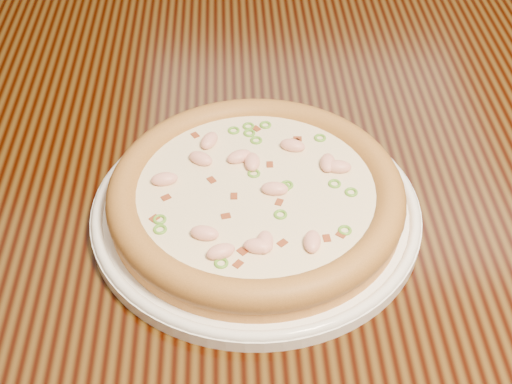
{
  "coord_description": "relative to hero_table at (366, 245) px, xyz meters",
  "views": [
    {
      "loc": [
        -0.48,
        -0.68,
        1.21
      ],
      "look_at": [
        -0.46,
        -0.22,
        0.78
      ],
      "focal_mm": 50.0,
      "sensor_mm": 36.0,
      "label": 1
    }
  ],
  "objects": [
    {
      "name": "hero_table",
      "position": [
        0.0,
        0.0,
        0.0
      ],
      "size": [
        1.2,
        0.8,
        0.75
      ],
      "color": "black",
      "rests_on": "ground"
    },
    {
      "name": "plate",
      "position": [
        -0.12,
        -0.05,
        0.11
      ],
      "size": [
        0.3,
        0.3,
        0.02
      ],
      "color": "white",
      "rests_on": "hero_table"
    },
    {
      "name": "pizza",
      "position": [
        -0.12,
        -0.05,
        0.13
      ],
      "size": [
        0.27,
        0.27,
        0.03
      ],
      "color": "gold",
      "rests_on": "plate"
    }
  ]
}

